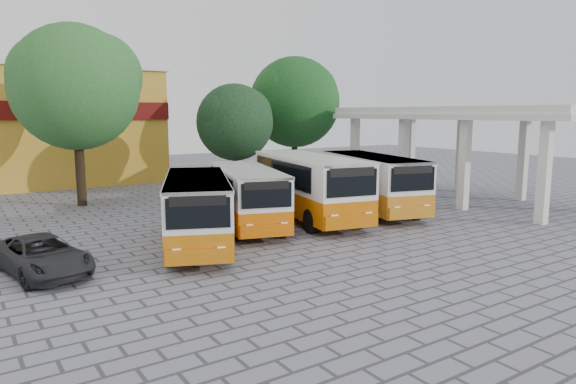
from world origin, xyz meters
TOP-DOWN VIEW (x-y plane):
  - ground at (0.00, 0.00)m, footprint 90.00×90.00m
  - terminal_shelter at (10.50, 4.00)m, footprint 6.80×15.80m
  - shophouse_block at (-11.00, 25.99)m, footprint 20.40×10.40m
  - bus_far_left at (-6.93, 2.53)m, footprint 4.93×7.91m
  - bus_centre_left at (-3.66, 4.51)m, footprint 4.28×7.75m
  - bus_centre_right at (-0.39, 4.31)m, footprint 4.22×8.81m
  - bus_far_right at (3.42, 4.10)m, footprint 4.56×8.50m
  - tree_left at (-8.56, 14.24)m, footprint 7.02×6.68m
  - tree_middle at (0.25, 12.90)m, footprint 4.93×4.70m
  - tree_right at (6.46, 15.42)m, footprint 6.75×6.43m
  - parked_car at (-12.44, 2.07)m, footprint 2.83×4.65m

SIDE VIEW (x-z plane):
  - ground at x=0.00m, z-range 0.00..0.00m
  - parked_car at x=-12.44m, z-range 0.00..1.21m
  - bus_centre_left at x=-3.66m, z-range 0.21..2.84m
  - bus_far_left at x=-6.93m, z-range 0.21..2.87m
  - bus_far_right at x=3.42m, z-range 0.23..3.12m
  - bus_centre_right at x=-0.39m, z-range 0.24..3.27m
  - shophouse_block at x=-11.00m, z-range 0.01..8.31m
  - tree_middle at x=0.25m, z-range 1.22..8.06m
  - terminal_shelter at x=10.50m, z-range 2.21..7.61m
  - tree_right at x=6.46m, z-range 1.51..10.54m
  - tree_left at x=-8.56m, z-range 1.75..11.50m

